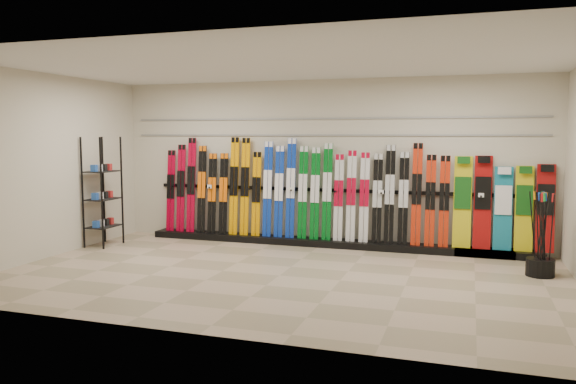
% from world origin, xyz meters
% --- Properties ---
extents(floor, '(8.00, 8.00, 0.00)m').
position_xyz_m(floor, '(0.00, 0.00, 0.00)').
color(floor, gray).
rests_on(floor, ground).
extents(back_wall, '(8.00, 0.00, 8.00)m').
position_xyz_m(back_wall, '(0.00, 2.50, 1.50)').
color(back_wall, beige).
rests_on(back_wall, floor).
extents(left_wall, '(0.00, 5.00, 5.00)m').
position_xyz_m(left_wall, '(-4.00, 0.00, 1.50)').
color(left_wall, beige).
rests_on(left_wall, floor).
extents(ceiling, '(8.00, 8.00, 0.00)m').
position_xyz_m(ceiling, '(0.00, 0.00, 3.00)').
color(ceiling, silver).
rests_on(ceiling, back_wall).
extents(ski_rack_base, '(8.00, 0.40, 0.12)m').
position_xyz_m(ski_rack_base, '(0.22, 2.28, 0.06)').
color(ski_rack_base, black).
rests_on(ski_rack_base, floor).
extents(skis, '(5.38, 0.18, 1.84)m').
position_xyz_m(skis, '(-0.48, 2.31, 0.95)').
color(skis, '#A2001D').
rests_on(skis, ski_rack_base).
extents(snowboards, '(1.57, 0.24, 1.54)m').
position_xyz_m(snowboards, '(3.07, 2.35, 0.84)').
color(snowboards, gold).
rests_on(snowboards, ski_rack_base).
extents(accessory_rack, '(0.40, 0.60, 1.97)m').
position_xyz_m(accessory_rack, '(-3.75, 1.10, 0.99)').
color(accessory_rack, black).
rests_on(accessory_rack, floor).
extents(pole_bin, '(0.39, 0.39, 0.25)m').
position_xyz_m(pole_bin, '(3.55, 1.13, 0.12)').
color(pole_bin, black).
rests_on(pole_bin, floor).
extents(ski_poles, '(0.30, 0.39, 1.18)m').
position_xyz_m(ski_poles, '(3.55, 1.14, 0.61)').
color(ski_poles, black).
rests_on(ski_poles, pole_bin).
extents(slatwall_rail_0, '(7.60, 0.02, 0.03)m').
position_xyz_m(slatwall_rail_0, '(0.00, 2.48, 2.00)').
color(slatwall_rail_0, gray).
rests_on(slatwall_rail_0, back_wall).
extents(slatwall_rail_1, '(7.60, 0.02, 0.03)m').
position_xyz_m(slatwall_rail_1, '(0.00, 2.48, 2.30)').
color(slatwall_rail_1, gray).
rests_on(slatwall_rail_1, back_wall).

